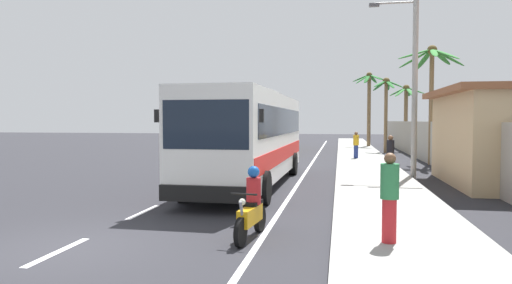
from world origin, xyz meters
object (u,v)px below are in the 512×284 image
(pedestrian_midwalk, at_px, (390,196))
(utility_pole_mid, at_px, (414,58))
(motorcycle_beside_bus, at_px, (252,209))
(pedestrian_far_walk, at_px, (356,144))
(palm_nearest, at_px, (406,105))
(palm_third, at_px, (386,99))
(palm_second, at_px, (432,73))
(coach_bus_foreground, at_px, (251,135))
(palm_fourth, at_px, (369,96))
(pedestrian_near_kerb, at_px, (390,152))
(coach_bus_far_lane, at_px, (259,127))

(pedestrian_midwalk, xyz_separation_m, utility_pole_mid, (2.20, 11.93, 4.22))
(motorcycle_beside_bus, xyz_separation_m, pedestrian_far_walk, (2.89, 20.29, 0.39))
(palm_nearest, xyz_separation_m, palm_third, (-1.93, -3.09, 0.40))
(utility_pole_mid, relative_size, palm_second, 1.46)
(coach_bus_foreground, height_order, palm_second, palm_second)
(coach_bus_foreground, distance_m, palm_fourth, 27.75)
(pedestrian_near_kerb, distance_m, palm_third, 15.10)
(motorcycle_beside_bus, relative_size, palm_third, 0.33)
(palm_nearest, xyz_separation_m, palm_fourth, (-2.77, 4.43, 1.06))
(palm_third, bearing_deg, pedestrian_near_kerb, -94.57)
(pedestrian_midwalk, relative_size, pedestrian_far_walk, 1.04)
(coach_bus_far_lane, height_order, pedestrian_near_kerb, coach_bus_far_lane)
(pedestrian_far_walk, relative_size, palm_nearest, 0.31)
(coach_bus_foreground, distance_m, pedestrian_near_kerb, 7.53)
(pedestrian_midwalk, distance_m, palm_third, 28.21)
(coach_bus_far_lane, bearing_deg, pedestrian_midwalk, -75.22)
(coach_bus_foreground, bearing_deg, utility_pole_mid, 27.14)
(palm_nearest, height_order, palm_third, palm_third)
(coach_bus_foreground, bearing_deg, palm_fourth, 77.12)
(pedestrian_near_kerb, xyz_separation_m, utility_pole_mid, (0.80, -1.28, 4.25))
(pedestrian_near_kerb, bearing_deg, palm_third, -32.41)
(palm_third, bearing_deg, utility_pole_mid, -91.33)
(coach_bus_far_lane, xyz_separation_m, pedestrian_far_walk, (7.96, -9.28, -0.97))
(coach_bus_far_lane, distance_m, utility_pole_mid, 20.90)
(pedestrian_near_kerb, distance_m, pedestrian_far_walk, 7.56)
(pedestrian_near_kerb, xyz_separation_m, palm_second, (2.80, 5.37, 4.23))
(pedestrian_far_walk, xyz_separation_m, palm_second, (4.13, -2.08, 4.24))
(coach_bus_foreground, height_order, palm_nearest, palm_nearest)
(coach_bus_far_lane, height_order, pedestrian_midwalk, coach_bus_far_lane)
(coach_bus_foreground, height_order, utility_pole_mid, utility_pole_mid)
(coach_bus_far_lane, distance_m, palm_fourth, 11.46)
(palm_third, bearing_deg, coach_bus_far_lane, 169.08)
(pedestrian_midwalk, height_order, palm_fourth, palm_fourth)
(pedestrian_midwalk, distance_m, palm_fourth, 35.68)
(coach_bus_foreground, relative_size, palm_second, 1.78)
(coach_bus_foreground, xyz_separation_m, palm_second, (8.62, 10.05, 3.28))
(motorcycle_beside_bus, relative_size, pedestrian_midwalk, 1.10)
(pedestrian_midwalk, bearing_deg, palm_second, -178.94)
(coach_bus_foreground, bearing_deg, pedestrian_far_walk, 69.71)
(motorcycle_beside_bus, distance_m, pedestrian_midwalk, 2.88)
(palm_second, bearing_deg, pedestrian_near_kerb, -117.51)
(motorcycle_beside_bus, relative_size, palm_fourth, 0.27)
(palm_third, relative_size, palm_fourth, 0.83)
(motorcycle_beside_bus, bearing_deg, palm_nearest, 76.55)
(palm_second, bearing_deg, coach_bus_far_lane, 136.80)
(palm_third, bearing_deg, palm_second, -80.15)
(motorcycle_beside_bus, bearing_deg, palm_third, 78.91)
(palm_third, bearing_deg, motorcycle_beside_bus, -101.09)
(utility_pole_mid, height_order, palm_third, utility_pole_mid)
(palm_third, distance_m, palm_fourth, 7.59)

